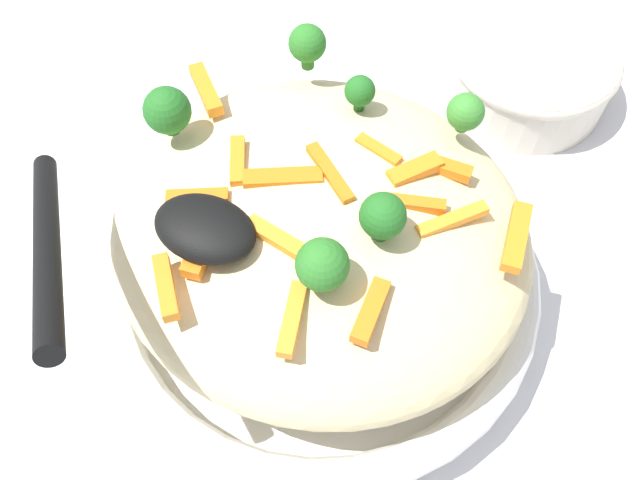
{
  "coord_description": "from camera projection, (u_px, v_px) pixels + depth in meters",
  "views": [
    {
      "loc": [
        -0.09,
        0.19,
        0.41
      ],
      "look_at": [
        0.0,
        0.0,
        0.07
      ],
      "focal_mm": 37.31,
      "sensor_mm": 36.0,
      "label": 1
    }
  ],
  "objects": [
    {
      "name": "carrot_piece_15",
      "position": [
        414.0,
        204.0,
        0.36
      ],
      "size": [
        0.03,
        0.02,
        0.01
      ],
      "primitive_type": "cube",
      "rotation": [
        0.0,
        0.0,
        0.29
      ],
      "color": "orange",
      "rests_on": "pasta_mound"
    },
    {
      "name": "carrot_piece_5",
      "position": [
        517.0,
        237.0,
        0.35
      ],
      "size": [
        0.02,
        0.04,
        0.01
      ],
      "primitive_type": "cube",
      "rotation": [
        0.0,
        0.0,
        1.69
      ],
      "color": "orange",
      "rests_on": "pasta_mound"
    },
    {
      "name": "broccoli_floret_2",
      "position": [
        465.0,
        112.0,
        0.38
      ],
      "size": [
        0.02,
        0.02,
        0.02
      ],
      "color": "#377928",
      "rests_on": "pasta_mound"
    },
    {
      "name": "carrot_piece_1",
      "position": [
        325.0,
        171.0,
        0.36
      ],
      "size": [
        0.04,
        0.03,
        0.01
      ],
      "primitive_type": "cube",
      "rotation": [
        0.0,
        0.0,
        2.5
      ],
      "color": "orange",
      "rests_on": "pasta_mound"
    },
    {
      "name": "carrot_piece_6",
      "position": [
        206.0,
        89.0,
        0.4
      ],
      "size": [
        0.04,
        0.03,
        0.01
      ],
      "primitive_type": "cube",
      "rotation": [
        0.0,
        0.0,
        5.55
      ],
      "color": "orange",
      "rests_on": "pasta_mound"
    },
    {
      "name": "carrot_piece_9",
      "position": [
        371.0,
        311.0,
        0.33
      ],
      "size": [
        0.01,
        0.04,
        0.01
      ],
      "primitive_type": "cube",
      "rotation": [
        0.0,
        0.0,
        1.62
      ],
      "color": "orange",
      "rests_on": "pasta_mound"
    },
    {
      "name": "carrot_piece_14",
      "position": [
        450.0,
        169.0,
        0.37
      ],
      "size": [
        0.03,
        0.01,
        0.01
      ],
      "primitive_type": "cube",
      "rotation": [
        0.0,
        0.0,
        3.19
      ],
      "color": "orange",
      "rests_on": "pasta_mound"
    },
    {
      "name": "carrot_piece_8",
      "position": [
        166.0,
        287.0,
        0.33
      ],
      "size": [
        0.03,
        0.03,
        0.01
      ],
      "primitive_type": "cube",
      "rotation": [
        0.0,
        0.0,
        5.42
      ],
      "color": "orange",
      "rests_on": "pasta_mound"
    },
    {
      "name": "serving_spoon",
      "position": [
        153.0,
        233.0,
        0.33
      ],
      "size": [
        0.13,
        0.13,
        0.07
      ],
      "color": "black",
      "rests_on": "pasta_mound"
    },
    {
      "name": "broccoli_floret_1",
      "position": [
        322.0,
        265.0,
        0.32
      ],
      "size": [
        0.03,
        0.03,
        0.03
      ],
      "color": "#296820",
      "rests_on": "pasta_mound"
    },
    {
      "name": "broccoli_floret_3",
      "position": [
        167.0,
        111.0,
        0.38
      ],
      "size": [
        0.03,
        0.03,
        0.03
      ],
      "color": "#205B1C",
      "rests_on": "pasta_mound"
    },
    {
      "name": "carrot_piece_11",
      "position": [
        241.0,
        158.0,
        0.37
      ],
      "size": [
        0.02,
        0.03,
        0.01
      ],
      "primitive_type": "cube",
      "rotation": [
        0.0,
        0.0,
        5.21
      ],
      "color": "orange",
      "rests_on": "pasta_mound"
    },
    {
      "name": "companion_bowl",
      "position": [
        531.0,
        70.0,
        0.54
      ],
      "size": [
        0.14,
        0.14,
        0.05
      ],
      "color": "beige",
      "rests_on": "ground_plane"
    },
    {
      "name": "broccoli_floret_4",
      "position": [
        360.0,
        91.0,
        0.39
      ],
      "size": [
        0.02,
        0.02,
        0.02
      ],
      "color": "#205B1C",
      "rests_on": "pasta_mound"
    },
    {
      "name": "carrot_piece_0",
      "position": [
        284.0,
        176.0,
        0.37
      ],
      "size": [
        0.04,
        0.03,
        0.01
      ],
      "primitive_type": "cube",
      "rotation": [
        0.0,
        0.0,
        3.63
      ],
      "color": "orange",
      "rests_on": "pasta_mound"
    },
    {
      "name": "pasta_mound",
      "position": [
        320.0,
        232.0,
        0.39
      ],
      "size": [
        0.25,
        0.23,
        0.08
      ],
      "primitive_type": "ellipsoid",
      "color": "beige",
      "rests_on": "serving_bowl"
    },
    {
      "name": "broccoli_floret_0",
      "position": [
        383.0,
        217.0,
        0.33
      ],
      "size": [
        0.02,
        0.02,
        0.03
      ],
      "color": "#205B1C",
      "rests_on": "pasta_mound"
    },
    {
      "name": "carrot_piece_12",
      "position": [
        292.0,
        319.0,
        0.32
      ],
      "size": [
        0.02,
        0.04,
        0.01
      ],
      "primitive_type": "cube",
      "rotation": [
        0.0,
        0.0,
        4.97
      ],
      "color": "orange",
      "rests_on": "pasta_mound"
    },
    {
      "name": "broccoli_floret_5",
      "position": [
        307.0,
        44.0,
        0.41
      ],
      "size": [
        0.02,
        0.02,
        0.03
      ],
      "color": "#296820",
      "rests_on": "pasta_mound"
    },
    {
      "name": "carrot_piece_3",
      "position": [
        452.0,
        220.0,
        0.35
      ],
      "size": [
        0.03,
        0.04,
        0.01
      ],
      "primitive_type": "cube",
      "rotation": [
        0.0,
        0.0,
        0.86
      ],
      "color": "orange",
      "rests_on": "pasta_mound"
    },
    {
      "name": "carrot_piece_4",
      "position": [
        279.0,
        240.0,
        0.34
      ],
      "size": [
        0.04,
        0.01,
        0.01
      ],
      "primitive_type": "cube",
      "rotation": [
        0.0,
        0.0,
        2.98
      ],
      "color": "orange",
      "rests_on": "pasta_mound"
    },
    {
      "name": "ground_plane",
      "position": [
        320.0,
        297.0,
        0.46
      ],
      "size": [
        2.4,
        2.4,
        0.0
      ],
      "primitive_type": "plane",
      "color": "silver"
    },
    {
      "name": "carrot_piece_7",
      "position": [
        198.0,
        198.0,
        0.36
      ],
      "size": [
        0.03,
        0.02,
        0.01
      ],
      "primitive_type": "cube",
      "rotation": [
        0.0,
        0.0,
        0.49
      ],
      "color": "orange",
      "rests_on": "pasta_mound"
    },
    {
      "name": "serving_bowl",
      "position": [
        320.0,
        278.0,
        0.44
      ],
      "size": [
        0.28,
        0.28,
        0.05
      ],
      "color": "white",
      "rests_on": "ground_plane"
    },
    {
      "name": "carrot_piece_13",
      "position": [
        200.0,
        251.0,
        0.34
      ],
      "size": [
        0.02,
        0.03,
        0.01
      ],
      "primitive_type": "cube",
      "rotation": [
        0.0,
        0.0,
        4.88
      ],
      "color": "orange",
      "rests_on": "pasta_mound"
    },
    {
      "name": "carrot_piece_10",
      "position": [
        415.0,
        170.0,
        0.37
      ],
      "size": [
        0.03,
        0.03,
        0.01
      ],
      "primitive_type": "cube",
      "rotation": [
        0.0,
        0.0,
        0.92
      ],
      "color": "orange",
      "rests_on": "pasta_mound"
    },
    {
      "name": "carrot_piece_2",
      "position": [
        378.0,
        150.0,
        0.38
      ],
      "size": [
        0.03,
        0.01,
        0.01
      ],
      "primitive_type": "cube",
      "rotation": [
        0.0,
        0.0,
        6.04
      ],
      "color": "orange",
      "rests_on": "pasta_mound"
    }
  ]
}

